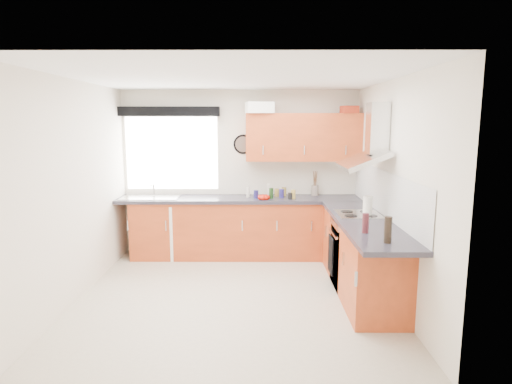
{
  "coord_description": "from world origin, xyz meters",
  "views": [
    {
      "loc": [
        0.28,
        -4.78,
        2.02
      ],
      "look_at": [
        0.25,
        0.85,
        1.1
      ],
      "focal_mm": 30.0,
      "sensor_mm": 36.0,
      "label": 1
    }
  ],
  "objects_px": {
    "upper_cabinets": "(303,137)",
    "washing_machine": "(190,230)",
    "oven": "(357,253)",
    "extractor_hood": "(370,144)"
  },
  "relations": [
    {
      "from": "oven",
      "to": "washing_machine",
      "type": "bearing_deg",
      "value": 151.67
    },
    {
      "from": "washing_machine",
      "to": "upper_cabinets",
      "type": "bearing_deg",
      "value": -4.62
    },
    {
      "from": "upper_cabinets",
      "to": "oven",
      "type": "bearing_deg",
      "value": -67.46
    },
    {
      "from": "upper_cabinets",
      "to": "washing_machine",
      "type": "height_order",
      "value": "upper_cabinets"
    },
    {
      "from": "upper_cabinets",
      "to": "washing_machine",
      "type": "xyz_separation_m",
      "value": [
        -1.71,
        -0.1,
        -1.39
      ]
    },
    {
      "from": "extractor_hood",
      "to": "oven",
      "type": "bearing_deg",
      "value": 180.0
    },
    {
      "from": "oven",
      "to": "upper_cabinets",
      "type": "bearing_deg",
      "value": 112.54
    },
    {
      "from": "extractor_hood",
      "to": "washing_machine",
      "type": "xyz_separation_m",
      "value": [
        -2.36,
        1.22,
        -1.36
      ]
    },
    {
      "from": "extractor_hood",
      "to": "upper_cabinets",
      "type": "relative_size",
      "value": 0.46
    },
    {
      "from": "oven",
      "to": "upper_cabinets",
      "type": "xyz_separation_m",
      "value": [
        -0.55,
        1.32,
        1.38
      ]
    }
  ]
}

